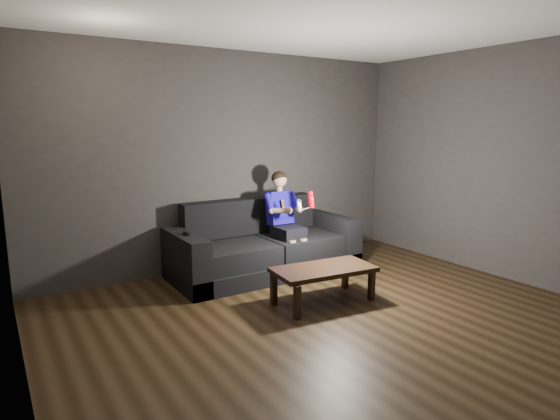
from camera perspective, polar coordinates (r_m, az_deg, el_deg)
floor at (r=4.24m, az=9.87°, el=-14.81°), size 5.00×5.00×0.00m
back_wall at (r=5.94m, az=-6.17°, el=5.99°), size 5.00×0.04×2.70m
left_wall at (r=2.85m, az=-29.61°, el=0.16°), size 0.04×5.00×2.70m
right_wall at (r=5.86m, az=28.83°, el=4.73°), size 0.04×5.00×2.70m
ceiling at (r=3.95m, az=11.17°, el=23.46°), size 5.00×5.00×0.02m
sofa at (r=5.75m, az=-2.00°, el=-4.85°), size 2.27×0.98×0.88m
child at (r=5.73m, az=0.53°, el=-0.29°), size 0.46×0.56×1.12m
wii_remote_red at (r=5.39m, az=3.80°, el=1.27°), size 0.06×0.08×0.19m
nunchuk_white at (r=5.31m, az=2.35°, el=0.65°), size 0.06×0.09×0.14m
wii_remote_black at (r=5.17m, az=-11.39°, el=-2.83°), size 0.05×0.14×0.03m
coffee_table at (r=4.80m, az=5.34°, el=-7.54°), size 1.07×0.62×0.37m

